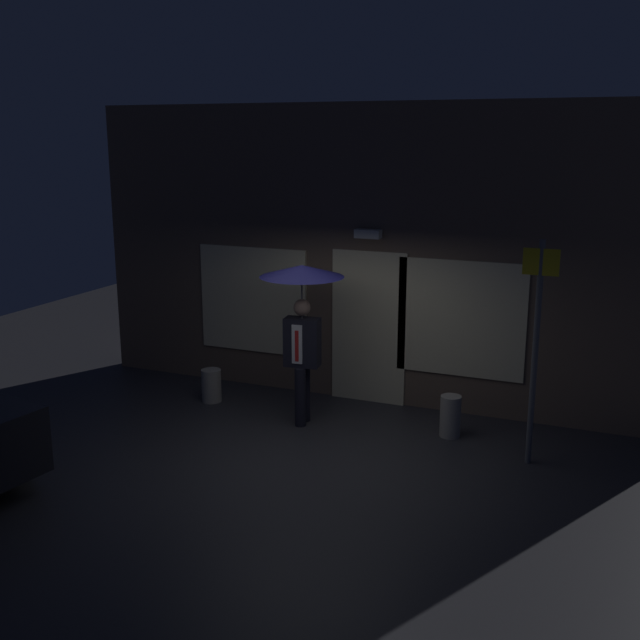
# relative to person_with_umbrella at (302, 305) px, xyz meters

# --- Properties ---
(ground_plane) EXTENTS (18.00, 18.00, 0.00)m
(ground_plane) POSITION_rel_person_with_umbrella_xyz_m (0.51, -0.99, -1.63)
(ground_plane) COLOR #2D2D33
(building_facade) EXTENTS (8.75, 0.48, 4.22)m
(building_facade) POSITION_rel_person_with_umbrella_xyz_m (0.50, 1.35, 0.45)
(building_facade) COLOR brown
(building_facade) RESTS_ON ground
(person_with_umbrella) EXTENTS (1.10, 1.10, 2.15)m
(person_with_umbrella) POSITION_rel_person_with_umbrella_xyz_m (0.00, 0.00, 0.00)
(person_with_umbrella) COLOR black
(person_with_umbrella) RESTS_ON ground
(street_sign_post) EXTENTS (0.40, 0.07, 2.66)m
(street_sign_post) POSITION_rel_person_with_umbrella_xyz_m (2.98, -0.13, -0.14)
(street_sign_post) COLOR #595B60
(street_sign_post) RESTS_ON ground
(sidewalk_bollard) EXTENTS (0.27, 0.27, 0.54)m
(sidewalk_bollard) POSITION_rel_person_with_umbrella_xyz_m (1.93, 0.32, -1.36)
(sidewalk_bollard) COLOR #9E998E
(sidewalk_bollard) RESTS_ON ground
(sidewalk_bollard_2) EXTENTS (0.28, 0.28, 0.48)m
(sidewalk_bollard_2) POSITION_rel_person_with_umbrella_xyz_m (-1.57, 0.28, -1.39)
(sidewalk_bollard_2) COLOR #9E998E
(sidewalk_bollard_2) RESTS_ON ground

